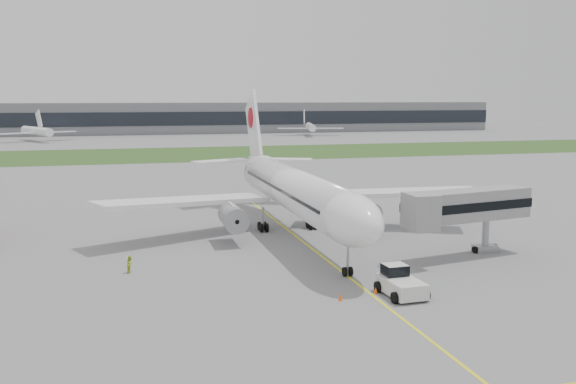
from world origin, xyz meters
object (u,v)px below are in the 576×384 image
object	(u,v)px
pushback_tug	(400,282)
jet_bridge	(461,207)
airliner	(292,188)
ground_crew_near	(385,275)

from	to	relation	value
pushback_tug	jet_bridge	bearing A→B (deg)	38.88
airliner	ground_crew_near	distance (m)	23.61
airliner	pushback_tug	bearing A→B (deg)	-85.00
jet_bridge	airliner	bearing A→B (deg)	120.23
pushback_tug	ground_crew_near	distance (m)	3.47
ground_crew_near	airliner	bearing A→B (deg)	-115.35
airliner	jet_bridge	world-z (taller)	airliner
airliner	ground_crew_near	world-z (taller)	airliner
pushback_tug	jet_bridge	world-z (taller)	jet_bridge
pushback_tug	ground_crew_near	bearing A→B (deg)	85.27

